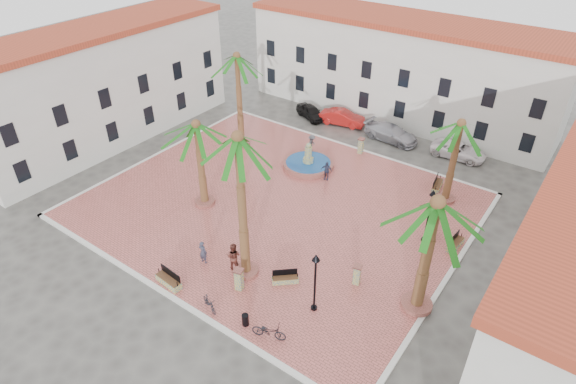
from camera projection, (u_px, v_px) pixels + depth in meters
The scene contains 36 objects.
ground at pixel (277, 206), 35.63m from camera, with size 120.00×120.00×0.00m, color #56544F.
plaza at pixel (277, 205), 35.59m from camera, with size 26.00×22.00×0.15m, color #C45F57.
kerb_n at pixel (351, 147), 42.99m from camera, with size 26.30×0.30×0.16m, color silver.
kerb_s at pixel (165, 293), 28.18m from camera, with size 26.30×0.30×0.16m, color silver.
kerb_e at pixel (448, 277), 29.27m from camera, with size 0.30×22.30×0.16m, color silver.
kerb_w at pixel (158, 154), 41.90m from camera, with size 0.30×22.30×0.16m, color silver.
building_north at pixel (401, 68), 46.44m from camera, with size 30.40×7.40×9.50m.
building_west at pixel (103, 85), 42.06m from camera, with size 6.40×24.40×10.00m.
fountain at pixel (308, 163), 39.89m from camera, with size 4.23×4.23×2.19m.
palm_nw at pixel (237, 66), 39.19m from camera, with size 4.70×4.70×8.42m.
palm_sw at pixel (197, 135), 32.57m from camera, with size 4.82×4.82×6.73m.
palm_s at pixel (238, 152), 24.84m from camera, with size 4.90×4.90×9.65m.
palm_e at pixel (435, 217), 23.76m from camera, with size 5.79×5.79×7.56m.
palm_ne at pixel (459, 133), 32.95m from camera, with size 4.76×4.76×6.62m.
bench_s at pixel (169, 281), 28.53m from camera, with size 1.89×0.71×0.98m.
bench_se at pixel (285, 279), 28.69m from camera, with size 1.50×1.42×0.84m.
bench_e at pixel (455, 244), 31.34m from camera, with size 0.66×1.73×0.89m.
bench_ne at pixel (437, 186), 37.12m from camera, with size 0.85×1.88×0.96m.
lamppost_s at pixel (315, 273), 25.54m from camera, with size 0.44×0.44×4.03m.
lamppost_e at pixel (430, 207), 30.55m from camera, with size 0.44×0.44×4.03m.
bollard_se at pixel (239, 279), 27.94m from camera, with size 0.65×0.65×1.49m.
bollard_n at pixel (361, 146), 41.52m from camera, with size 0.56×0.56×1.42m.
bollard_e at pixel (357, 274), 28.34m from camera, with size 0.58×0.58×1.38m.
litter_bin at pixel (245, 320), 25.92m from camera, with size 0.38×0.38×0.73m, color black.
cyclist_a at pixel (203, 252), 29.84m from camera, with size 0.59×0.39×1.63m, color #333649.
bicycle_a at pixel (269, 331), 25.13m from camera, with size 0.66×1.88×0.99m, color black.
cyclist_b at pixel (234, 256), 29.30m from camera, with size 0.92×0.72×1.90m, color brown.
bicycle_b at pixel (209, 303), 26.80m from camera, with size 0.42×1.48×0.89m, color black.
pedestrian_fountain_a at pixel (240, 181), 36.67m from camera, with size 0.76×0.50×1.57m, color #8E7059.
pedestrian_fountain_b at pixel (326, 171), 37.96m from camera, with size 0.92×0.38×1.57m, color #2F3855.
pedestrian_north at pixel (312, 144), 41.58m from camera, with size 1.07×0.62×1.66m, color #4E4E53.
pedestrian_east at pixel (434, 226), 32.02m from camera, with size 1.48×0.47×1.59m, color #7B715D.
car_black at pixel (311, 112), 47.84m from camera, with size 1.53×3.79×1.29m, color black.
car_red at pixel (342, 118), 46.59m from camera, with size 1.53×4.38×1.44m, color #B41916.
car_silver at pixel (391, 133), 43.82m from camera, with size 2.05×5.04×1.46m, color #AEADB6.
car_white at pixel (458, 150), 41.29m from camera, with size 2.13×4.62×1.28m, color white.
Camera 1 is at (17.64, -23.07, 20.69)m, focal length 30.00 mm.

